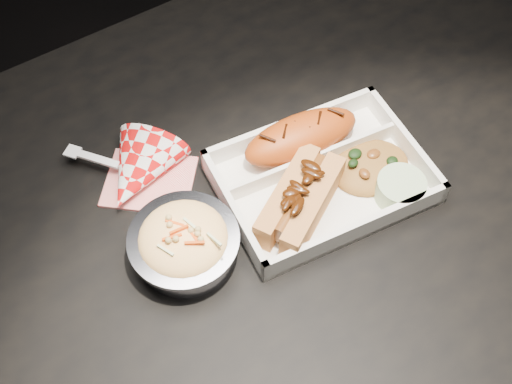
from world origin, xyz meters
TOP-DOWN VIEW (x-y plane):
  - dining_table at (0.00, 0.00)m, footprint 1.20×0.80m
  - food_tray at (0.07, -0.01)m, footprint 0.27×0.21m
  - fried_pastry at (0.08, 0.04)m, footprint 0.16×0.08m
  - hotdog at (0.02, -0.03)m, footprint 0.15×0.12m
  - fried_rice_mound at (0.13, -0.03)m, footprint 0.11×0.10m
  - cupcake_liner at (0.14, -0.08)m, footprint 0.06×0.06m
  - foil_coleslaw_cup at (-0.12, -0.01)m, footprint 0.13×0.13m
  - napkin_fork at (-0.12, 0.12)m, footprint 0.15×0.16m

SIDE VIEW (x-z plane):
  - dining_table at x=0.00m, z-range 0.28..1.03m
  - food_tray at x=0.07m, z-range 0.74..0.78m
  - napkin_fork at x=-0.12m, z-range 0.72..0.82m
  - cupcake_liner at x=0.14m, z-range 0.76..0.79m
  - fried_rice_mound at x=0.13m, z-range 0.76..0.79m
  - foil_coleslaw_cup at x=-0.12m, z-range 0.75..0.81m
  - hotdog at x=0.02m, z-range 0.75..0.81m
  - fried_pastry at x=0.08m, z-range 0.76..0.81m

